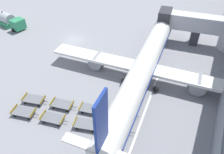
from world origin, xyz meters
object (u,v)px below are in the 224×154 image
Objects in this scene: fuel_tanker_primary at (7,20)px; baggage_dolly_row_mid_a_col_a at (34,99)px; baggage_dolly_row_near_col_d at (118,129)px; baggage_dolly_row_near_col_c at (86,124)px; baggage_dolly_row_mid_a_col_d at (123,114)px; baggage_dolly_row_mid_a_col_b at (62,104)px; baggage_dolly_row_near_col_b at (53,118)px; baggage_dolly_row_near_col_a at (24,112)px; airplane at (146,62)px; baggage_dolly_row_mid_a_col_c at (91,109)px.

baggage_dolly_row_mid_a_col_a is (23.19, -17.10, -0.86)m from fuel_tanker_primary.
baggage_dolly_row_mid_a_col_a is at bearing -177.38° from baggage_dolly_row_near_col_d.
baggage_dolly_row_mid_a_col_a is (-9.42, 0.55, 0.00)m from baggage_dolly_row_near_col_c.
baggage_dolly_row_mid_a_col_a is 1.00× the size of baggage_dolly_row_mid_a_col_d.
baggage_dolly_row_near_col_b is at bearing -80.84° from baggage_dolly_row_mid_a_col_b.
baggage_dolly_row_near_col_a is at bearing -155.62° from baggage_dolly_row_mid_a_col_d.
baggage_dolly_row_near_col_c is (-3.38, -13.80, -2.37)m from airplane.
baggage_dolly_row_mid_a_col_c is (31.81, -14.99, -0.86)m from fuel_tanker_primary.
airplane is 12.88m from baggage_dolly_row_near_col_d.
baggage_dolly_row_near_col_d and baggage_dolly_row_mid_a_col_b have the same top height.
airplane is 20.20m from baggage_dolly_row_near_col_a.
baggage_dolly_row_mid_a_col_d is at bearing -20.90° from fuel_tanker_primary.
baggage_dolly_row_near_col_a is 9.19m from baggage_dolly_row_near_col_c.
baggage_dolly_row_mid_a_col_a is at bearing 99.95° from baggage_dolly_row_near_col_a.
airplane is at bearing 52.00° from baggage_dolly_row_near_col_a.
airplane is 10.80× the size of baggage_dolly_row_near_col_a.
baggage_dolly_row_near_col_b is (28.02, -18.75, -0.86)m from fuel_tanker_primary.
baggage_dolly_row_mid_a_col_c is (3.79, 3.76, 0.00)m from baggage_dolly_row_near_col_b.
baggage_dolly_row_mid_a_col_a is (-13.65, -0.62, 0.00)m from baggage_dolly_row_near_col_d.
fuel_tanker_primary is at bearing 143.60° from baggage_dolly_row_mid_a_col_a.
baggage_dolly_row_near_col_d is at bearing -2.50° from baggage_dolly_row_mid_a_col_b.
baggage_dolly_row_mid_a_col_b is (-8.40, -12.23, -2.37)m from airplane.
baggage_dolly_row_near_col_b is 9.65m from baggage_dolly_row_mid_a_col_d.
baggage_dolly_row_near_col_c and baggage_dolly_row_mid_a_col_d have the same top height.
fuel_tanker_primary is at bearing 149.78° from baggage_dolly_row_mid_a_col_b.
baggage_dolly_row_near_col_d and baggage_dolly_row_mid_a_col_d have the same top height.
baggage_dolly_row_near_col_b is 2.72m from baggage_dolly_row_mid_a_col_b.
baggage_dolly_row_mid_a_col_b is (-9.25, 0.40, 0.00)m from baggage_dolly_row_near_col_d.
baggage_dolly_row_mid_a_col_c is (-4.18, -11.15, -2.37)m from airplane.
airplane is 36.23m from fuel_tanker_primary.
baggage_dolly_row_near_col_a and baggage_dolly_row_near_col_d have the same top height.
baggage_dolly_row_mid_a_col_d is (0.37, -10.04, -2.37)m from airplane.
baggage_dolly_row_mid_a_col_c is at bearing 163.59° from baggage_dolly_row_near_col_d.
baggage_dolly_row_near_col_d is at bearing -86.15° from airplane.
baggage_dolly_row_near_col_b is 5.34m from baggage_dolly_row_mid_a_col_c.
baggage_dolly_row_mid_a_col_d is at bearing 45.06° from baggage_dolly_row_near_col_c.
baggage_dolly_row_near_col_d is 1.00× the size of baggage_dolly_row_mid_a_col_d.
baggage_dolly_row_near_col_c is 1.00× the size of baggage_dolly_row_mid_a_col_c.
baggage_dolly_row_mid_a_col_b is (-5.02, 1.57, 0.00)m from baggage_dolly_row_near_col_c.
baggage_dolly_row_near_col_b is 9.10m from baggage_dolly_row_near_col_d.
baggage_dolly_row_near_col_b is (-7.96, -14.91, -2.37)m from airplane.
baggage_dolly_row_near_col_b is at bearing -149.72° from baggage_dolly_row_mid_a_col_d.
baggage_dolly_row_near_col_d is 9.26m from baggage_dolly_row_mid_a_col_b.
baggage_dolly_row_mid_a_col_d is (8.34, 4.87, 0.00)m from baggage_dolly_row_near_col_b.
baggage_dolly_row_near_col_a is at bearing -80.05° from baggage_dolly_row_mid_a_col_a.
baggage_dolly_row_mid_a_col_b is at bearing 177.50° from baggage_dolly_row_near_col_d.
baggage_dolly_row_mid_a_col_d is at bearing 24.38° from baggage_dolly_row_near_col_a.
baggage_dolly_row_near_col_a is 1.00× the size of baggage_dolly_row_near_col_b.
baggage_dolly_row_near_col_a is at bearing -167.39° from baggage_dolly_row_near_col_c.
baggage_dolly_row_mid_a_col_c and baggage_dolly_row_mid_a_col_d have the same top height.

